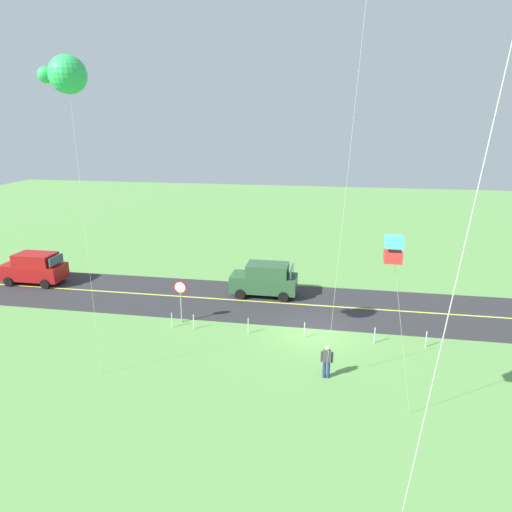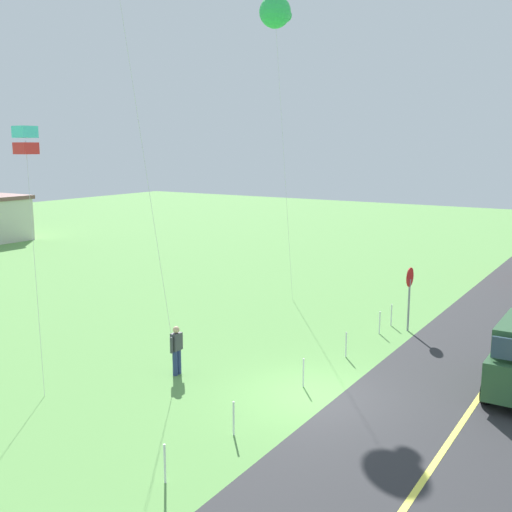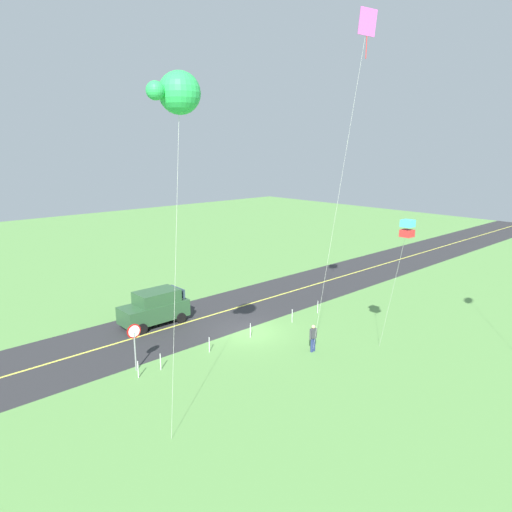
{
  "view_description": "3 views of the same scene",
  "coord_description": "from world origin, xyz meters",
  "px_view_note": "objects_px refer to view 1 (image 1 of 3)",
  "views": [
    {
      "loc": [
        -0.94,
        23.67,
        11.4
      ],
      "look_at": [
        2.56,
        3.8,
        5.45
      ],
      "focal_mm": 32.34,
      "sensor_mm": 36.0,
      "label": 1
    },
    {
      "loc": [
        -14.97,
        -7.44,
        7.2
      ],
      "look_at": [
        0.72,
        2.59,
        3.82
      ],
      "focal_mm": 42.39,
      "sensor_mm": 36.0,
      "label": 2
    },
    {
      "loc": [
        17.99,
        20.38,
        11.25
      ],
      "look_at": [
        2.17,
        3.11,
        5.8
      ],
      "focal_mm": 32.46,
      "sensor_mm": 36.0,
      "label": 3
    }
  ],
  "objects_px": {
    "car_suv_foreground": "(265,279)",
    "kite_yellow_high": "(66,75)",
    "car_parked_east_far": "(35,268)",
    "kite_blue_mid": "(393,250)",
    "person_adult_near": "(327,361)",
    "stop_sign": "(181,293)"
  },
  "relations": [
    {
      "from": "car_suv_foreground",
      "to": "person_adult_near",
      "type": "bearing_deg",
      "value": 114.17
    },
    {
      "from": "kite_yellow_high",
      "to": "stop_sign",
      "type": "bearing_deg",
      "value": -101.75
    },
    {
      "from": "car_parked_east_far",
      "to": "kite_yellow_high",
      "type": "xyz_separation_m",
      "value": [
        -11.19,
        11.69,
        11.87
      ]
    },
    {
      "from": "car_parked_east_far",
      "to": "kite_yellow_high",
      "type": "height_order",
      "value": "kite_yellow_high"
    },
    {
      "from": "person_adult_near",
      "to": "kite_yellow_high",
      "type": "relative_size",
      "value": 0.12
    },
    {
      "from": "kite_blue_mid",
      "to": "car_parked_east_far",
      "type": "bearing_deg",
      "value": -30.24
    },
    {
      "from": "car_suv_foreground",
      "to": "kite_yellow_high",
      "type": "xyz_separation_m",
      "value": [
        5.61,
        12.13,
        11.87
      ]
    },
    {
      "from": "kite_blue_mid",
      "to": "kite_yellow_high",
      "type": "relative_size",
      "value": 0.57
    },
    {
      "from": "car_suv_foreground",
      "to": "stop_sign",
      "type": "distance_m",
      "value": 6.6
    },
    {
      "from": "car_suv_foreground",
      "to": "kite_blue_mid",
      "type": "xyz_separation_m",
      "value": [
        -6.37,
        13.95,
        6.22
      ]
    },
    {
      "from": "person_adult_near",
      "to": "kite_blue_mid",
      "type": "height_order",
      "value": "kite_blue_mid"
    },
    {
      "from": "car_suv_foreground",
      "to": "kite_yellow_high",
      "type": "distance_m",
      "value": 17.88
    },
    {
      "from": "kite_blue_mid",
      "to": "car_suv_foreground",
      "type": "bearing_deg",
      "value": -65.47
    },
    {
      "from": "car_suv_foreground",
      "to": "kite_blue_mid",
      "type": "distance_m",
      "value": 16.55
    },
    {
      "from": "stop_sign",
      "to": "person_adult_near",
      "type": "bearing_deg",
      "value": 151.24
    },
    {
      "from": "car_suv_foreground",
      "to": "stop_sign",
      "type": "relative_size",
      "value": 1.72
    },
    {
      "from": "car_parked_east_far",
      "to": "person_adult_near",
      "type": "bearing_deg",
      "value": 156.23
    },
    {
      "from": "car_parked_east_far",
      "to": "kite_blue_mid",
      "type": "relative_size",
      "value": 0.56
    },
    {
      "from": "car_parked_east_far",
      "to": "kite_yellow_high",
      "type": "relative_size",
      "value": 0.32
    },
    {
      "from": "car_suv_foreground",
      "to": "car_parked_east_far",
      "type": "bearing_deg",
      "value": 1.51
    },
    {
      "from": "person_adult_near",
      "to": "kite_blue_mid",
      "type": "relative_size",
      "value": 0.2
    },
    {
      "from": "person_adult_near",
      "to": "kite_blue_mid",
      "type": "xyz_separation_m",
      "value": [
        -1.98,
        4.18,
        6.51
      ]
    }
  ]
}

